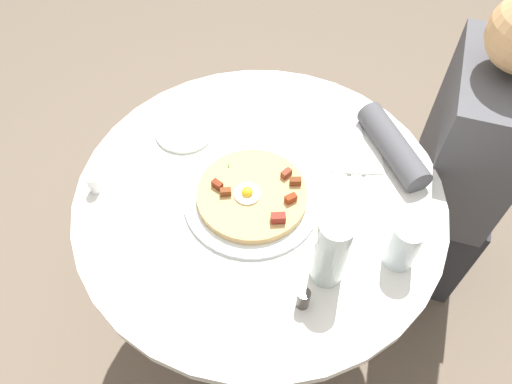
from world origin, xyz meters
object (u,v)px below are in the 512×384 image
Objects in this scene: breakfast_pizza at (252,195)px; water_bottle at (331,251)px; pizza_plate at (252,199)px; dining_table at (259,231)px; person_seated at (452,179)px; fork at (348,146)px; pepper_shaker at (303,299)px; water_glass at (404,245)px; salt_shaker at (93,184)px; bread_plate at (185,131)px; knife at (362,147)px.

water_bottle is (0.14, 0.21, 0.08)m from breakfast_pizza.
dining_table is at bearing 153.53° from pizza_plate.
person_seated reaches higher than fork.
fork is at bearing 179.51° from pepper_shaker.
person_seated is 0.72m from water_bottle.
pepper_shaker is (0.17, -0.18, -0.04)m from water_glass.
water_bottle is at bearing -10.43° from fork.
person_seated is 0.77m from pepper_shaker.
water_glass is at bearing -18.16° from person_seated.
breakfast_pizza is (0.00, 0.00, 0.02)m from pizza_plate.
dining_table is 18.01× the size of salt_shaker.
fork is (-0.08, 0.43, 0.00)m from bread_plate.
breakfast_pizza is 0.36m from water_glass.
salt_shaker is at bearing -94.80° from water_bottle.
bread_plate reaches higher than fork.
breakfast_pizza is 0.39m from salt_shaker.
knife is (-0.24, 0.22, -0.02)m from breakfast_pizza.
fork is (-0.21, 0.18, 0.18)m from dining_table.
bread_plate is 1.23× the size of water_glass.
breakfast_pizza is 5.26× the size of salt_shaker.
water_bottle is at bearing -60.05° from water_glass.
fork is (0.19, -0.33, 0.24)m from person_seated.
water_glass is 0.74m from salt_shaker.
salt_shaker is 0.89× the size of pepper_shaker.
fork is 0.34m from water_glass.
fork is 0.04m from knife.
fork is at bearing 140.15° from dining_table.
breakfast_pizza is 0.30m from fork.
person_seated is at bearing 104.99° from fork.
salt_shaker is at bearing -73.79° from dining_table.
breakfast_pizza is at bearing -56.83° from knife.
water_bottle is at bearing 51.24° from dining_table.
fork is at bearing 119.80° from salt_shaker.
breakfast_pizza is 1.48× the size of knife.
bread_plate is (-0.13, -0.25, 0.18)m from dining_table.
knife is 0.33m from water_glass.
bread_plate reaches higher than knife.
breakfast_pizza is at bearing -53.06° from fork.
water_bottle is at bearing 159.82° from pepper_shaker.
pizza_plate is 5.85× the size of pepper_shaker.
knife is at bearing 178.87° from water_bottle.
knife is (0.18, -0.29, 0.24)m from person_seated.
water_glass is (0.08, 0.35, 0.24)m from dining_table.
person_seated is 1.06m from salt_shaker.
knife reaches higher than dining_table.
person_seated is 20.04× the size of pepper_shaker.
pepper_shaker is at bearing -27.23° from person_seated.
dining_table is 0.43m from water_glass.
pizza_plate is at bearing 103.22° from salt_shaker.
fork is 1.40× the size of water_glass.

